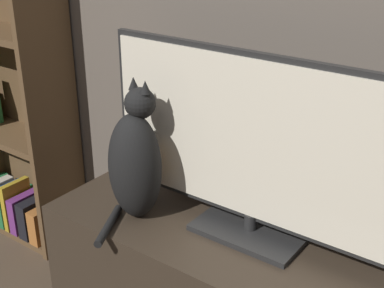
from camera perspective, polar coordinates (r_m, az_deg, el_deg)
tv at (r=1.71m, az=6.72°, el=-0.46°), size 1.13×0.23×0.63m
cat at (r=1.87m, az=-5.96°, el=-1.93°), size 0.22×0.34×0.51m
bookshelf at (r=2.74m, az=-18.38°, el=3.90°), size 0.65×0.28×1.56m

